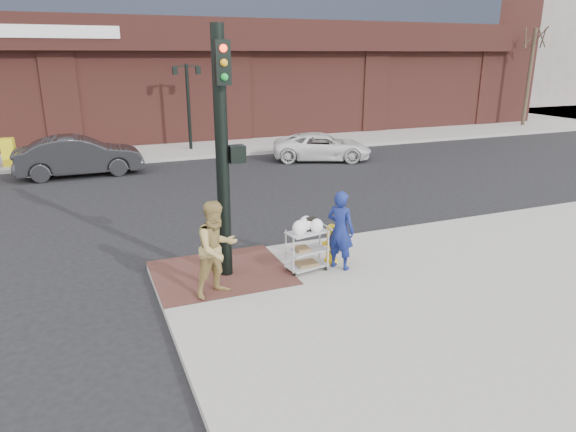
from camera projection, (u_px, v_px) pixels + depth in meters
name	position (u px, v px, depth m)	size (l,w,h in m)	color
ground	(262.00, 292.00, 10.40)	(220.00, 220.00, 0.00)	black
sidewalk_far	(274.00, 110.00, 43.12)	(65.00, 36.00, 0.15)	gray
brick_curb_ramp	(221.00, 272.00, 10.93)	(2.80, 2.40, 0.01)	#4A2723
filler_block	(490.00, 11.00, 55.69)	(14.00, 20.00, 18.00)	slate
bare_tree_a	(536.00, 26.00, 31.76)	(1.80, 1.80, 7.20)	#382B21
lamp_post	(188.00, 97.00, 24.44)	(1.32, 0.22, 4.00)	black
traffic_signal_pole	(223.00, 149.00, 10.05)	(0.61, 0.51, 5.00)	black
woman_blue	(340.00, 230.00, 10.93)	(0.63, 0.41, 1.73)	navy
pedestrian_tan	(217.00, 249.00, 9.69)	(0.91, 0.71, 1.87)	#9E844A
sedan_dark	(79.00, 156.00, 20.10)	(1.65, 4.74, 1.56)	black
minivan_white	(322.00, 147.00, 23.10)	(2.02, 4.39, 1.22)	silver
utility_cart	(307.00, 247.00, 10.91)	(0.93, 0.63, 1.19)	#A5A5AA
fire_hydrant	(331.00, 243.00, 11.32)	(0.43, 0.30, 0.91)	yellow
newsbox_yellow	(9.00, 152.00, 21.22)	(0.48, 0.44, 1.15)	yellow
newsbox_blue	(44.00, 152.00, 21.67)	(0.40, 0.37, 0.96)	#1C29B8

